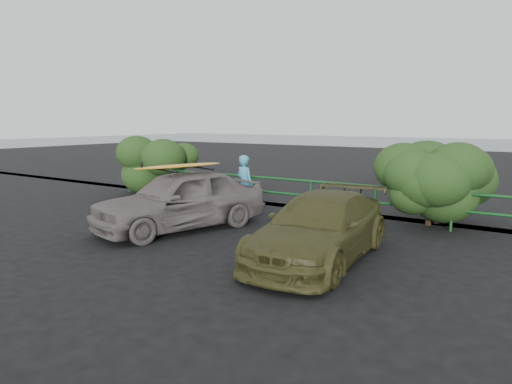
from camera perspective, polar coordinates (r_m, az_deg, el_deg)
ground at (r=10.53m, az=-10.62°, el=-6.72°), size 80.00×80.00×0.00m
ocean at (r=67.70m, az=27.37°, el=5.54°), size 200.00×200.00×0.00m
guardrail at (r=14.35m, az=3.25°, el=-0.28°), size 14.00×0.08×1.04m
shrub_left at (r=17.46m, az=-9.84°, el=2.79°), size 3.20×2.40×1.98m
shrub_right at (r=13.06m, az=23.79°, el=0.32°), size 3.20×2.40×2.06m
sedan at (r=12.00m, az=-9.43°, el=-0.92°), size 3.12×4.95×1.57m
olive_vehicle at (r=9.35m, az=8.01°, el=-4.45°), size 2.16×4.68×1.32m
man at (r=13.83m, az=-1.40°, el=0.95°), size 0.75×0.60×1.79m
roof_rack at (r=11.90m, az=-9.53°, el=2.94°), size 1.79×1.49×0.05m
surfboard at (r=11.89m, az=-9.54°, el=3.24°), size 1.24×2.57×0.07m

